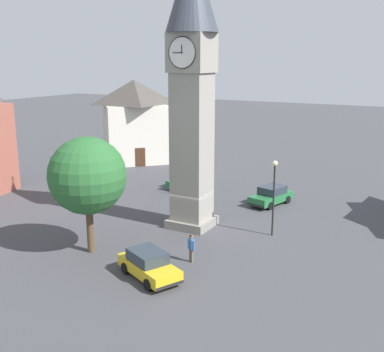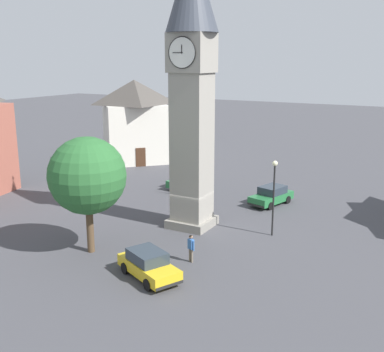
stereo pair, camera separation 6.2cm
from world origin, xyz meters
The scene contains 10 objects.
ground_plane centered at (0.00, 0.00, 0.00)m, with size 200.00×200.00×0.00m, color #424247.
clock_tower centered at (0.00, 0.00, 11.16)m, with size 3.50×3.50×19.12m.
car_blue_kerb centered at (-1.90, 8.40, 0.76)m, with size 4.45×3.29×1.53m.
car_silver_kerb centered at (-3.22, -7.68, 0.76)m, with size 2.76×4.43×1.53m.
car_red_corner centered at (5.50, -8.96, 0.76)m, with size 2.22×4.31×1.53m.
pedestrian centered at (-2.93, 5.48, 1.01)m, with size 0.53×0.33×1.69m.
tree centered at (3.25, 7.10, 4.84)m, with size 4.70×4.70×7.21m.
building_shop_left centered at (16.48, -16.43, 4.78)m, with size 9.53×9.53×9.37m.
lamp_post centered at (-5.66, -0.97, 3.45)m, with size 0.36×0.36×5.17m.
road_sign centered at (4.12, -6.32, 1.90)m, with size 0.60×0.07×2.80m.
Camera 2 is at (-15.46, 28.23, 11.62)m, focal length 44.44 mm.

